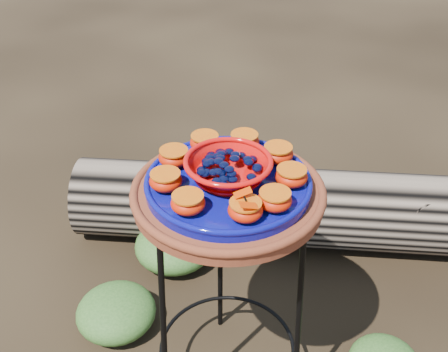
{
  "coord_description": "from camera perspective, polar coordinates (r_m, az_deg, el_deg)",
  "views": [
    {
      "loc": [
        -0.12,
        -1.09,
        1.53
      ],
      "look_at": [
        -0.01,
        0.0,
        0.78
      ],
      "focal_mm": 45.0,
      "sensor_mm": 36.0,
      "label": 1
    }
  ],
  "objects": [
    {
      "name": "foliage_back",
      "position": [
        2.2,
        -5.08,
        -6.89
      ],
      "size": [
        0.31,
        0.31,
        0.15
      ],
      "primitive_type": "ellipsoid",
      "color": "#264C1A",
      "rests_on": "ground"
    },
    {
      "name": "orange_half_4",
      "position": [
        1.44,
        2.08,
        3.56
      ],
      "size": [
        0.08,
        0.08,
        0.04
      ],
      "primitive_type": "ellipsoid",
      "color": "red",
      "rests_on": "cobalt_plate"
    },
    {
      "name": "orange_half_1",
      "position": [
        1.24,
        5.18,
        -2.44
      ],
      "size": [
        0.08,
        0.08,
        0.04
      ],
      "primitive_type": "ellipsoid",
      "color": "red",
      "rests_on": "cobalt_plate"
    },
    {
      "name": "red_bowl",
      "position": [
        1.32,
        0.43,
        0.6
      ],
      "size": [
        0.2,
        0.2,
        0.06
      ],
      "primitive_type": null,
      "color": "red",
      "rests_on": "cobalt_plate"
    },
    {
      "name": "orange_half_6",
      "position": [
        1.38,
        -5.1,
        1.92
      ],
      "size": [
        0.08,
        0.08,
        0.04
      ],
      "primitive_type": "ellipsoid",
      "color": "red",
      "rests_on": "cobalt_plate"
    },
    {
      "name": "terracotta_saucer",
      "position": [
        1.36,
        0.41,
        -1.93
      ],
      "size": [
        0.46,
        0.46,
        0.04
      ],
      "primitive_type": "cylinder",
      "color": "maroon",
      "rests_on": "plant_stand"
    },
    {
      "name": "plant_stand",
      "position": [
        1.61,
        0.36,
        -12.54
      ],
      "size": [
        0.44,
        0.44,
        0.7
      ],
      "primitive_type": null,
      "color": "black",
      "rests_on": "ground"
    },
    {
      "name": "cobalt_plate",
      "position": [
        1.34,
        0.42,
        -0.84
      ],
      "size": [
        0.4,
        0.4,
        0.03
      ],
      "primitive_type": "cylinder",
      "color": "#000461",
      "rests_on": "terracotta_saucer"
    },
    {
      "name": "orange_half_3",
      "position": [
        1.4,
        5.5,
        2.26
      ],
      "size": [
        0.08,
        0.08,
        0.04
      ],
      "primitive_type": "ellipsoid",
      "color": "red",
      "rests_on": "cobalt_plate"
    },
    {
      "name": "butterfly",
      "position": [
        1.19,
        2.21,
        -2.4
      ],
      "size": [
        0.09,
        0.06,
        0.01
      ],
      "primitive_type": null,
      "rotation": [
        0.0,
        0.0,
        0.14
      ],
      "color": "#DF3400",
      "rests_on": "orange_half_0"
    },
    {
      "name": "orange_half_2",
      "position": [
        1.32,
        6.85,
        -0.05
      ],
      "size": [
        0.08,
        0.08,
        0.04
      ],
      "primitive_type": "ellipsoid",
      "color": "red",
      "rests_on": "cobalt_plate"
    },
    {
      "name": "orange_half_5",
      "position": [
        1.44,
        -1.96,
        3.43
      ],
      "size": [
        0.08,
        0.08,
        0.04
      ],
      "primitive_type": "ellipsoid",
      "color": "red",
      "rests_on": "cobalt_plate"
    },
    {
      "name": "orange_half_8",
      "position": [
        1.23,
        -3.68,
        -2.76
      ],
      "size": [
        0.08,
        0.08,
        0.04
      ],
      "primitive_type": "ellipsoid",
      "color": "red",
      "rests_on": "cobalt_plate"
    },
    {
      "name": "glass_gems",
      "position": [
        1.3,
        0.43,
        2.09
      ],
      "size": [
        0.15,
        0.15,
        0.03
      ],
      "primitive_type": null,
      "color": "black",
      "rests_on": "red_bowl"
    },
    {
      "name": "orange_half_7",
      "position": [
        1.3,
        -5.94,
        -0.48
      ],
      "size": [
        0.08,
        0.08,
        0.04
      ],
      "primitive_type": "ellipsoid",
      "color": "red",
      "rests_on": "cobalt_plate"
    },
    {
      "name": "driftwood_log",
      "position": [
        2.25,
        6.42,
        -3.14
      ],
      "size": [
        1.74,
        0.76,
        0.32
      ],
      "primitive_type": null,
      "rotation": [
        0.0,
        0.0,
        -0.2
      ],
      "color": "black",
      "rests_on": "ground"
    },
    {
      "name": "foliage_left",
      "position": [
        2.0,
        -10.92,
        -13.31
      ],
      "size": [
        0.27,
        0.27,
        0.14
      ],
      "primitive_type": "ellipsoid",
      "color": "#264C1A",
      "rests_on": "ground"
    },
    {
      "name": "orange_half_0",
      "position": [
        1.21,
        2.18,
        -3.48
      ],
      "size": [
        0.08,
        0.08,
        0.04
      ],
      "primitive_type": "ellipsoid",
      "color": "red",
      "rests_on": "cobalt_plate"
    }
  ]
}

